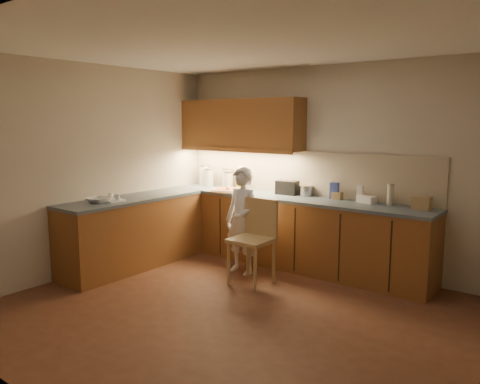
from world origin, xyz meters
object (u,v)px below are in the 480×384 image
(toaster, at_px, (287,188))
(pizza_on_board, at_px, (227,190))
(wooden_chair, at_px, (255,235))
(oil_jug, at_px, (240,178))
(child, at_px, (242,221))

(toaster, bearing_deg, pizza_on_board, -165.56)
(pizza_on_board, bearing_deg, toaster, 20.00)
(wooden_chair, xyz_separation_m, oil_jug, (-0.97, 0.99, 0.50))
(wooden_chair, bearing_deg, pizza_on_board, 145.53)
(pizza_on_board, xyz_separation_m, child, (0.63, -0.48, -0.27))
(child, height_order, oil_jug, child)
(toaster, bearing_deg, oil_jug, 171.66)
(pizza_on_board, relative_size, wooden_chair, 0.47)
(pizza_on_board, distance_m, oil_jug, 0.36)
(pizza_on_board, bearing_deg, child, -36.94)
(toaster, bearing_deg, child, -108.40)
(pizza_on_board, distance_m, toaster, 0.86)
(wooden_chair, relative_size, oil_jug, 2.98)
(pizza_on_board, xyz_separation_m, oil_jug, (-0.01, 0.33, 0.13))
(child, xyz_separation_m, wooden_chair, (0.33, -0.18, -0.09))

